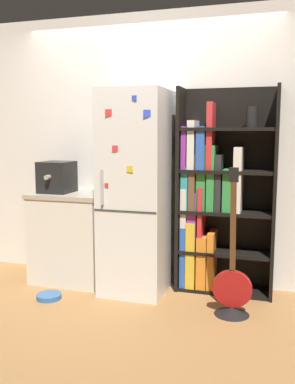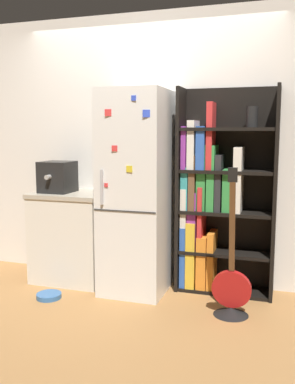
{
  "view_description": "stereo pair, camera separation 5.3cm",
  "coord_description": "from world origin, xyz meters",
  "px_view_note": "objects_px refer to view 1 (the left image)",
  "views": [
    {
      "loc": [
        1.23,
        -3.58,
        1.47
      ],
      "look_at": [
        0.09,
        0.15,
        0.92
      ],
      "focal_mm": 40.0,
      "sensor_mm": 36.0,
      "label": 1
    },
    {
      "loc": [
        1.28,
        -3.56,
        1.47
      ],
      "look_at": [
        0.09,
        0.15,
        0.92
      ],
      "focal_mm": 40.0,
      "sensor_mm": 36.0,
      "label": 2
    }
  ],
  "objects_px": {
    "refrigerator": "(137,192)",
    "guitar": "(232,294)",
    "espresso_machine": "(57,177)",
    "pet_bowl": "(49,296)",
    "bookshelf": "(214,199)"
  },
  "relations": [
    {
      "from": "refrigerator",
      "to": "guitar",
      "type": "distance_m",
      "value": 1.23
    },
    {
      "from": "bookshelf",
      "to": "pet_bowl",
      "type": "relative_size",
      "value": 8.39
    },
    {
      "from": "bookshelf",
      "to": "pet_bowl",
      "type": "bearing_deg",
      "value": -153.57
    },
    {
      "from": "guitar",
      "to": "bookshelf",
      "type": "bearing_deg",
      "value": 113.78
    },
    {
      "from": "refrigerator",
      "to": "guitar",
      "type": "bearing_deg",
      "value": -20.47
    },
    {
      "from": "pet_bowl",
      "to": "refrigerator",
      "type": "bearing_deg",
      "value": 35.12
    },
    {
      "from": "refrigerator",
      "to": "espresso_machine",
      "type": "relative_size",
      "value": 5.12
    },
    {
      "from": "espresso_machine",
      "to": "bookshelf",
      "type": "bearing_deg",
      "value": 7.04
    },
    {
      "from": "refrigerator",
      "to": "bookshelf",
      "type": "distance_m",
      "value": 0.71
    },
    {
      "from": "refrigerator",
      "to": "guitar",
      "type": "height_order",
      "value": "refrigerator"
    },
    {
      "from": "refrigerator",
      "to": "pet_bowl",
      "type": "height_order",
      "value": "refrigerator"
    },
    {
      "from": "refrigerator",
      "to": "espresso_machine",
      "type": "bearing_deg",
      "value": 179.17
    },
    {
      "from": "bookshelf",
      "to": "guitar",
      "type": "bearing_deg",
      "value": -66.22
    },
    {
      "from": "espresso_machine",
      "to": "pet_bowl",
      "type": "height_order",
      "value": "espresso_machine"
    },
    {
      "from": "guitar",
      "to": "pet_bowl",
      "type": "distance_m",
      "value": 1.6
    }
  ]
}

